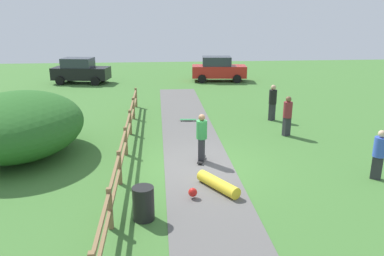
{
  "coord_description": "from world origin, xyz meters",
  "views": [
    {
      "loc": [
        -1.36,
        -12.3,
        5.12
      ],
      "look_at": [
        -0.11,
        1.26,
        1.0
      ],
      "focal_mm": 35.43,
      "sensor_mm": 36.0,
      "label": 1
    }
  ],
  "objects_px": {
    "skater_fallen": "(216,185)",
    "bystander_black": "(273,101)",
    "bush_large": "(18,125)",
    "skater_riding": "(202,136)",
    "bystander_blue": "(379,153)",
    "bystander_maroon": "(287,114)",
    "parked_car_red": "(218,69)",
    "trash_bin": "(143,203)",
    "skateboard_loose": "(188,120)",
    "parked_car_black": "(80,71)"
  },
  "relations": [
    {
      "from": "skateboard_loose",
      "to": "skater_riding",
      "type": "bearing_deg",
      "value": -89.54
    },
    {
      "from": "skateboard_loose",
      "to": "bystander_black",
      "type": "relative_size",
      "value": 0.46
    },
    {
      "from": "bystander_maroon",
      "to": "bystander_black",
      "type": "height_order",
      "value": "bystander_black"
    },
    {
      "from": "bush_large",
      "to": "bystander_black",
      "type": "distance_m",
      "value": 11.52
    },
    {
      "from": "skater_fallen",
      "to": "bystander_blue",
      "type": "bearing_deg",
      "value": 4.25
    },
    {
      "from": "bush_large",
      "to": "bystander_blue",
      "type": "distance_m",
      "value": 12.57
    },
    {
      "from": "bush_large",
      "to": "skater_fallen",
      "type": "distance_m",
      "value": 7.84
    },
    {
      "from": "skater_fallen",
      "to": "bystander_black",
      "type": "distance_m",
      "value": 8.6
    },
    {
      "from": "skateboard_loose",
      "to": "bystander_maroon",
      "type": "bearing_deg",
      "value": -33.07
    },
    {
      "from": "bystander_maroon",
      "to": "parked_car_black",
      "type": "xyz_separation_m",
      "value": [
        -11.39,
        14.14,
        -0.01
      ]
    },
    {
      "from": "skater_riding",
      "to": "bystander_blue",
      "type": "distance_m",
      "value": 5.79
    },
    {
      "from": "bystander_maroon",
      "to": "skateboard_loose",
      "type": "bearing_deg",
      "value": 146.93
    },
    {
      "from": "skater_riding",
      "to": "parked_car_red",
      "type": "distance_m",
      "value": 17.18
    },
    {
      "from": "parked_car_black",
      "to": "skater_riding",
      "type": "bearing_deg",
      "value": -66.49
    },
    {
      "from": "bush_large",
      "to": "bystander_maroon",
      "type": "xyz_separation_m",
      "value": [
        10.74,
        1.4,
        -0.22
      ]
    },
    {
      "from": "parked_car_black",
      "to": "bystander_black",
      "type": "bearing_deg",
      "value": -45.39
    },
    {
      "from": "trash_bin",
      "to": "skater_fallen",
      "type": "distance_m",
      "value": 2.58
    },
    {
      "from": "trash_bin",
      "to": "bystander_black",
      "type": "bearing_deg",
      "value": 55.99
    },
    {
      "from": "bystander_blue",
      "to": "bystander_black",
      "type": "relative_size",
      "value": 0.92
    },
    {
      "from": "bush_large",
      "to": "skateboard_loose",
      "type": "xyz_separation_m",
      "value": [
        6.65,
        4.06,
        -1.1
      ]
    },
    {
      "from": "skater_fallen",
      "to": "bystander_black",
      "type": "xyz_separation_m",
      "value": [
        3.98,
        7.58,
        0.79
      ]
    },
    {
      "from": "skateboard_loose",
      "to": "bystander_maroon",
      "type": "xyz_separation_m",
      "value": [
        4.09,
        -2.66,
        0.88
      ]
    },
    {
      "from": "skater_riding",
      "to": "parked_car_black",
      "type": "bearing_deg",
      "value": 113.51
    },
    {
      "from": "parked_car_black",
      "to": "parked_car_red",
      "type": "bearing_deg",
      "value": -0.02
    },
    {
      "from": "bush_large",
      "to": "bystander_black",
      "type": "relative_size",
      "value": 3.15
    },
    {
      "from": "bush_large",
      "to": "skateboard_loose",
      "type": "bearing_deg",
      "value": 31.43
    },
    {
      "from": "skater_fallen",
      "to": "bystander_blue",
      "type": "xyz_separation_m",
      "value": [
        5.27,
        0.39,
        0.7
      ]
    },
    {
      "from": "trash_bin",
      "to": "bystander_black",
      "type": "xyz_separation_m",
      "value": [
        6.09,
        9.03,
        0.54
      ]
    },
    {
      "from": "trash_bin",
      "to": "skateboard_loose",
      "type": "bearing_deg",
      "value": 78.29
    },
    {
      "from": "bystander_maroon",
      "to": "bystander_blue",
      "type": "distance_m",
      "value": 4.89
    },
    {
      "from": "trash_bin",
      "to": "parked_car_red",
      "type": "xyz_separation_m",
      "value": [
        5.24,
        20.67,
        0.51
      ]
    },
    {
      "from": "skateboard_loose",
      "to": "bystander_blue",
      "type": "bearing_deg",
      "value": -53.27
    },
    {
      "from": "trash_bin",
      "to": "bystander_black",
      "type": "distance_m",
      "value": 10.91
    },
    {
      "from": "bystander_maroon",
      "to": "bystander_blue",
      "type": "relative_size",
      "value": 1.07
    },
    {
      "from": "bystander_maroon",
      "to": "skater_riding",
      "type": "bearing_deg",
      "value": -146.1
    },
    {
      "from": "bystander_maroon",
      "to": "parked_car_black",
      "type": "relative_size",
      "value": 0.4
    },
    {
      "from": "bush_large",
      "to": "trash_bin",
      "type": "relative_size",
      "value": 6.25
    },
    {
      "from": "trash_bin",
      "to": "parked_car_black",
      "type": "height_order",
      "value": "parked_car_black"
    },
    {
      "from": "bystander_maroon",
      "to": "bystander_blue",
      "type": "height_order",
      "value": "bystander_maroon"
    },
    {
      "from": "bystander_black",
      "to": "skater_fallen",
      "type": "bearing_deg",
      "value": -117.7
    },
    {
      "from": "skater_fallen",
      "to": "skater_riding",
      "type": "bearing_deg",
      "value": 94.04
    },
    {
      "from": "bystander_maroon",
      "to": "parked_car_red",
      "type": "xyz_separation_m",
      "value": [
        -0.76,
        14.14,
        -0.01
      ]
    },
    {
      "from": "bystander_maroon",
      "to": "parked_car_red",
      "type": "bearing_deg",
      "value": 93.08
    },
    {
      "from": "trash_bin",
      "to": "skater_fallen",
      "type": "height_order",
      "value": "trash_bin"
    },
    {
      "from": "bystander_maroon",
      "to": "trash_bin",
      "type": "bearing_deg",
      "value": -132.56
    },
    {
      "from": "skater_riding",
      "to": "bystander_blue",
      "type": "height_order",
      "value": "skater_riding"
    },
    {
      "from": "parked_car_black",
      "to": "bystander_blue",
      "type": "bearing_deg",
      "value": -55.84
    },
    {
      "from": "skater_fallen",
      "to": "bush_large",
      "type": "bearing_deg",
      "value": 151.78
    },
    {
      "from": "bush_large",
      "to": "skater_riding",
      "type": "bearing_deg",
      "value": -11.18
    },
    {
      "from": "bystander_blue",
      "to": "parked_car_black",
      "type": "distance_m",
      "value": 22.76
    }
  ]
}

